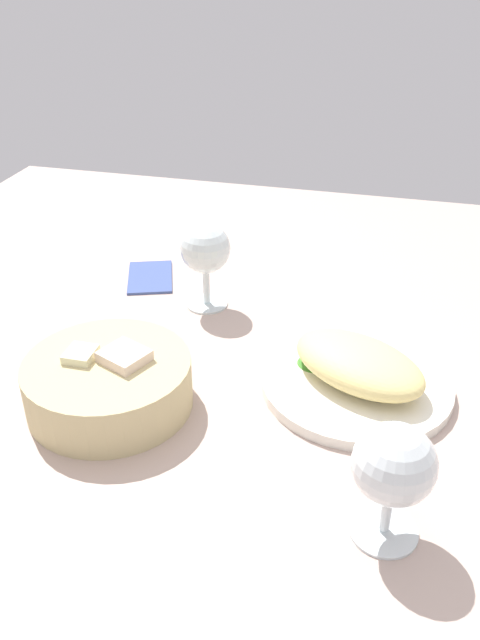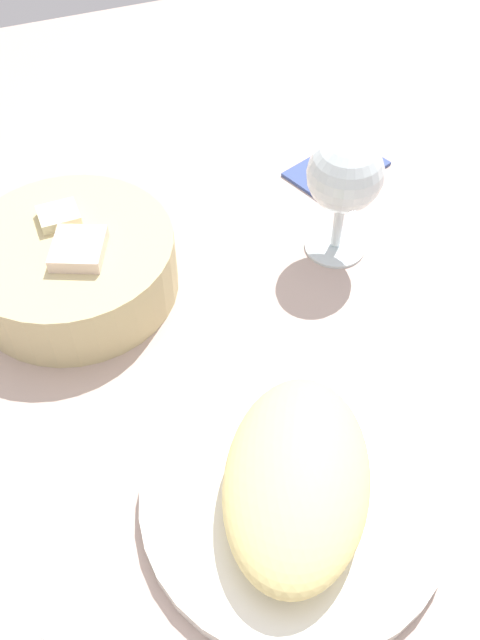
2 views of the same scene
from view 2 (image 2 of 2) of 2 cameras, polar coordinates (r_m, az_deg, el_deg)
ground_plane at (r=60.54cm, az=-2.16°, el=-4.54°), size 140.00×140.00×2.00cm
plate at (r=52.72cm, az=4.63°, el=-14.70°), size 23.36×23.36×1.40cm
omelette at (r=50.01cm, az=4.85°, el=-13.21°), size 20.37×17.91×4.65cm
lettuce_garnish at (r=54.40cm, az=4.23°, el=-8.45°), size 4.32×4.32×1.23cm
bread_basket at (r=65.47cm, az=-13.98°, el=4.58°), size 19.57×19.57×7.35cm
wine_glass_near at (r=64.82cm, az=8.85°, el=11.69°), size 7.26×7.26×12.94cm
folded_napkin at (r=80.08cm, az=8.20°, el=12.66°), size 10.34×12.73×0.80cm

